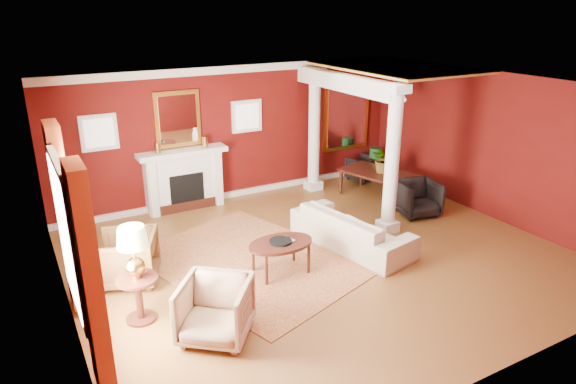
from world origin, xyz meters
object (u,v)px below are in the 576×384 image
sofa (352,223)px  side_table (135,259)px  dining_table (380,177)px  armchair_leopard (126,256)px  coffee_table (281,245)px  armchair_stripe (215,307)px

sofa → side_table: side_table is taller
sofa → side_table: size_ratio=1.66×
sofa → dining_table: 2.63m
sofa → armchair_leopard: sofa is taller
sofa → dining_table: size_ratio=1.36×
sofa → dining_table: bearing=-60.8°
sofa → coffee_table: 1.59m
armchair_leopard → armchair_stripe: 2.11m
side_table → sofa: bearing=6.7°
armchair_stripe → side_table: (-0.77, 0.87, 0.49)m
coffee_table → side_table: bearing=-174.7°
sofa → coffee_table: sofa is taller
dining_table → armchair_leopard: bearing=83.4°
armchair_leopard → armchair_stripe: bearing=41.3°
armchair_leopard → dining_table: dining_table is taller
armchair_leopard → armchair_stripe: armchair_leopard is taller
armchair_leopard → side_table: side_table is taller
armchair_leopard → dining_table: size_ratio=0.53×
sofa → armchair_stripe: size_ratio=2.62×
armchair_leopard → dining_table: bearing=122.9°
dining_table → armchair_stripe: bearing=103.9°
armchair_stripe → coffee_table: armchair_stripe is taller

